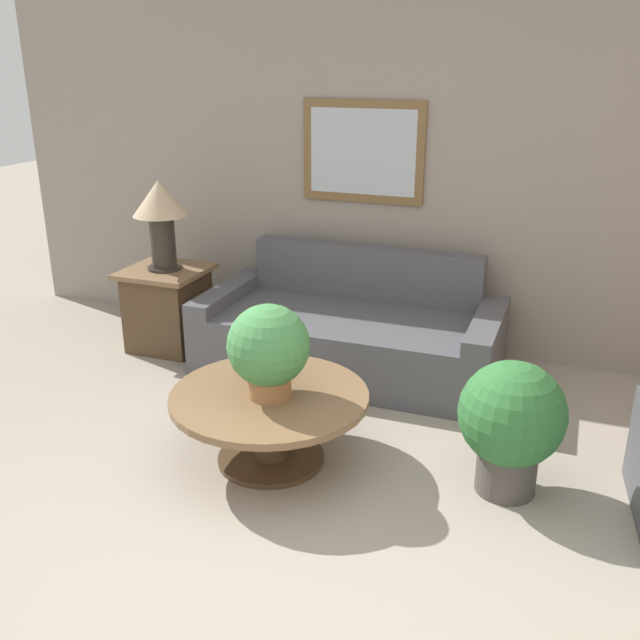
{
  "coord_description": "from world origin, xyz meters",
  "views": [
    {
      "loc": [
        1.02,
        -2.19,
        2.11
      ],
      "look_at": [
        -0.43,
        1.67,
        0.57
      ],
      "focal_mm": 40.0,
      "sensor_mm": 36.0,
      "label": 1
    }
  ],
  "objects_px": {
    "table_lamp": "(160,210)",
    "couch_main": "(351,334)",
    "side_table": "(168,307)",
    "potted_plant_on_table": "(269,348)",
    "coffee_table": "(270,412)",
    "potted_plant_floor": "(511,421)"
  },
  "relations": [
    {
      "from": "coffee_table",
      "to": "potted_plant_floor",
      "type": "bearing_deg",
      "value": 7.37
    },
    {
      "from": "side_table",
      "to": "potted_plant_floor",
      "type": "height_order",
      "value": "potted_plant_floor"
    },
    {
      "from": "coffee_table",
      "to": "potted_plant_floor",
      "type": "height_order",
      "value": "potted_plant_floor"
    },
    {
      "from": "table_lamp",
      "to": "potted_plant_on_table",
      "type": "height_order",
      "value": "table_lamp"
    },
    {
      "from": "couch_main",
      "to": "potted_plant_floor",
      "type": "height_order",
      "value": "couch_main"
    },
    {
      "from": "coffee_table",
      "to": "potted_plant_on_table",
      "type": "relative_size",
      "value": 2.12
    },
    {
      "from": "side_table",
      "to": "table_lamp",
      "type": "relative_size",
      "value": 0.95
    },
    {
      "from": "couch_main",
      "to": "coffee_table",
      "type": "height_order",
      "value": "couch_main"
    },
    {
      "from": "side_table",
      "to": "table_lamp",
      "type": "bearing_deg",
      "value": 90.0
    },
    {
      "from": "couch_main",
      "to": "side_table",
      "type": "height_order",
      "value": "couch_main"
    },
    {
      "from": "couch_main",
      "to": "potted_plant_floor",
      "type": "relative_size",
      "value": 2.91
    },
    {
      "from": "couch_main",
      "to": "side_table",
      "type": "bearing_deg",
      "value": -175.83
    },
    {
      "from": "table_lamp",
      "to": "potted_plant_floor",
      "type": "bearing_deg",
      "value": -21.98
    },
    {
      "from": "side_table",
      "to": "potted_plant_on_table",
      "type": "bearing_deg",
      "value": -41.61
    },
    {
      "from": "couch_main",
      "to": "potted_plant_on_table",
      "type": "distance_m",
      "value": 1.42
    },
    {
      "from": "couch_main",
      "to": "coffee_table",
      "type": "distance_m",
      "value": 1.33
    },
    {
      "from": "coffee_table",
      "to": "side_table",
      "type": "distance_m",
      "value": 1.86
    },
    {
      "from": "potted_plant_on_table",
      "to": "table_lamp",
      "type": "bearing_deg",
      "value": 138.39
    },
    {
      "from": "potted_plant_on_table",
      "to": "couch_main",
      "type": "bearing_deg",
      "value": 89.72
    },
    {
      "from": "table_lamp",
      "to": "potted_plant_floor",
      "type": "relative_size",
      "value": 0.93
    },
    {
      "from": "table_lamp",
      "to": "couch_main",
      "type": "bearing_deg",
      "value": 4.17
    },
    {
      "from": "coffee_table",
      "to": "side_table",
      "type": "xyz_separation_m",
      "value": [
        -1.4,
        1.23,
        0.02
      ]
    }
  ]
}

